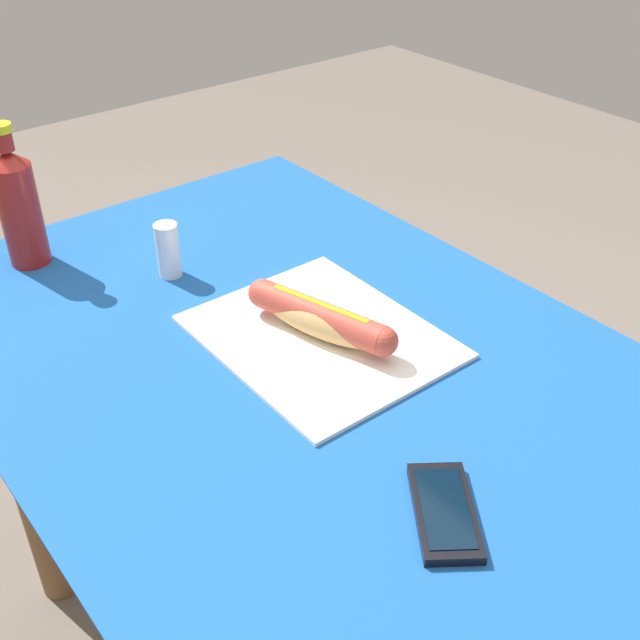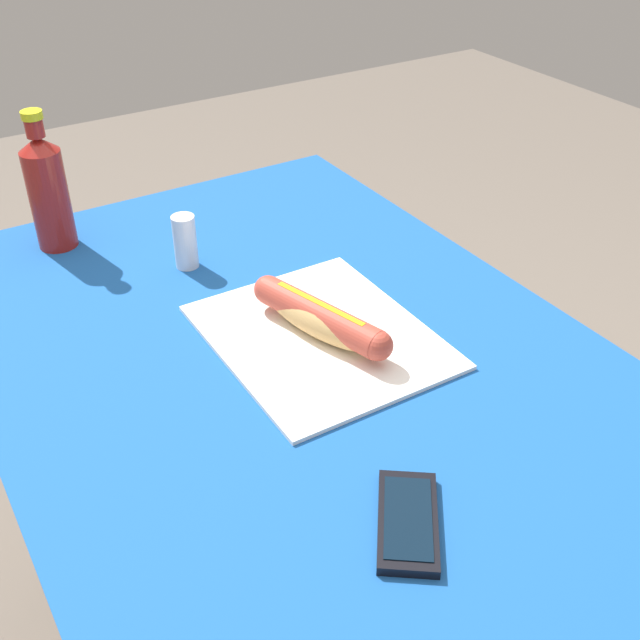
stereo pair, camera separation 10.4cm
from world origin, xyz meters
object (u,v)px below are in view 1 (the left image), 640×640
Objects in this scene: hot_dog at (320,318)px; salt_shaker at (168,250)px; cell_phone at (444,511)px; soda_bottle at (19,205)px.

salt_shaker is at bearing 15.22° from hot_dog.
salt_shaker is at bearing -1.95° from cell_phone.
hot_dog is 0.51m from soda_bottle.
hot_dog is at bearing -164.78° from salt_shaker.
soda_bottle is (0.77, 0.13, 0.09)m from cell_phone.
salt_shaker is (-0.17, -0.15, -0.05)m from soda_bottle.
salt_shaker reaches higher than hot_dog.
hot_dog is 1.02× the size of soda_bottle.
soda_bottle is at bearing 26.86° from hot_dog.
soda_bottle reaches higher than salt_shaker.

